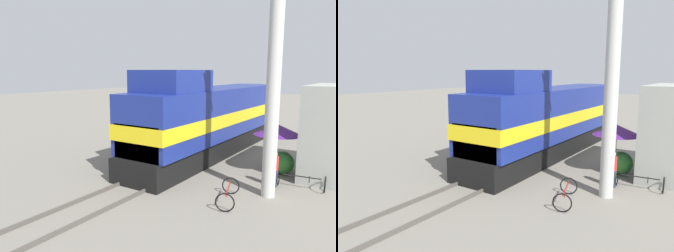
# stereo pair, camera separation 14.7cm
# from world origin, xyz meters

# --- Properties ---
(ground_plane) EXTENTS (120.00, 120.00, 0.00)m
(ground_plane) POSITION_xyz_m (0.00, 0.00, 0.00)
(ground_plane) COLOR slate
(rail_near) EXTENTS (0.08, 31.07, 0.15)m
(rail_near) POSITION_xyz_m (-0.72, 0.00, 0.07)
(rail_near) COLOR #4C4742
(rail_near) RESTS_ON ground_plane
(rail_far) EXTENTS (0.08, 31.07, 0.15)m
(rail_far) POSITION_xyz_m (0.72, 0.00, 0.07)
(rail_far) COLOR #4C4742
(rail_far) RESTS_ON ground_plane
(locomotive) EXTENTS (2.91, 15.42, 5.01)m
(locomotive) POSITION_xyz_m (0.00, 3.98, 2.14)
(locomotive) COLOR black
(locomotive) RESTS_ON ground_plane
(utility_pole) EXTENTS (1.80, 0.54, 8.79)m
(utility_pole) POSITION_xyz_m (5.04, -0.80, 4.43)
(utility_pole) COLOR #B2B2AD
(utility_pole) RESTS_ON ground_plane
(vendor_umbrella) EXTENTS (2.28, 2.28, 2.42)m
(vendor_umbrella) POSITION_xyz_m (4.40, 2.45, 2.16)
(vendor_umbrella) COLOR #4C4C4C
(vendor_umbrella) RESTS_ON ground_plane
(shrub_cluster) EXTENTS (1.10, 1.10, 1.10)m
(shrub_cluster) POSITION_xyz_m (4.70, 2.47, 0.55)
(shrub_cluster) COLOR #388C38
(shrub_cluster) RESTS_ON ground_plane
(person_bystander) EXTENTS (0.34, 0.34, 1.57)m
(person_bystander) POSITION_xyz_m (4.90, 0.43, 0.84)
(person_bystander) COLOR #2D3347
(person_bystander) RESTS_ON ground_plane
(bicycle) EXTENTS (1.97, 0.89, 0.69)m
(bicycle) POSITION_xyz_m (5.95, 0.79, 0.35)
(bicycle) COLOR black
(bicycle) RESTS_ON ground_plane
(bicycle_spare) EXTENTS (1.22, 1.99, 0.71)m
(bicycle_spare) POSITION_xyz_m (3.99, -2.32, 0.36)
(bicycle_spare) COLOR black
(bicycle_spare) RESTS_ON ground_plane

